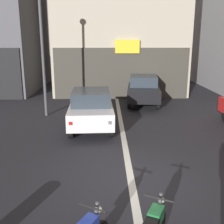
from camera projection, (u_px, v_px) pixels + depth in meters
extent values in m
plane|color=#232328|center=(131.00, 181.00, 7.44)|extent=(120.00, 120.00, 0.00)
cube|color=silver|center=(120.00, 119.00, 13.24)|extent=(0.20, 18.00, 0.01)
cube|color=#B2A893|center=(119.00, 20.00, 20.38)|extent=(8.79, 7.95, 10.17)
cube|color=#3E3A33|center=(121.00, 74.00, 17.38)|extent=(8.44, 0.10, 3.20)
cube|color=yellow|center=(127.00, 47.00, 16.89)|extent=(1.49, 0.16, 0.81)
cylinder|color=black|center=(76.00, 112.00, 13.16)|extent=(0.21, 0.65, 0.64)
cylinder|color=black|center=(108.00, 112.00, 13.25)|extent=(0.21, 0.65, 0.64)
cylinder|color=black|center=(71.00, 130.00, 10.65)|extent=(0.21, 0.65, 0.64)
cylinder|color=black|center=(111.00, 129.00, 10.74)|extent=(0.21, 0.65, 0.64)
cube|color=silver|center=(91.00, 110.00, 11.84)|extent=(1.92, 4.17, 0.66)
cube|color=#2D3842|center=(91.00, 97.00, 11.54)|extent=(1.63, 2.03, 0.56)
cube|color=red|center=(71.00, 123.00, 9.84)|extent=(0.14, 0.07, 0.12)
cube|color=red|center=(110.00, 123.00, 9.92)|extent=(0.14, 0.07, 0.12)
cylinder|color=black|center=(158.00, 104.00, 14.98)|extent=(0.25, 0.66, 0.64)
cylinder|color=black|center=(129.00, 103.00, 15.11)|extent=(0.25, 0.66, 0.64)
cylinder|color=black|center=(155.00, 94.00, 17.49)|extent=(0.25, 0.66, 0.64)
cylinder|color=black|center=(130.00, 94.00, 17.62)|extent=(0.25, 0.66, 0.64)
cube|color=black|center=(143.00, 91.00, 16.19)|extent=(2.19, 4.26, 0.66)
cube|color=#2D3842|center=(143.00, 81.00, 16.18)|extent=(1.75, 2.12, 0.56)
cube|color=red|center=(153.00, 85.00, 18.07)|extent=(0.15, 0.07, 0.12)
cube|color=red|center=(132.00, 85.00, 18.18)|extent=(0.15, 0.07, 0.12)
cylinder|color=#47474C|center=(43.00, 57.00, 13.13)|extent=(0.14, 0.14, 5.73)
cylinder|color=#4C4C51|center=(95.00, 222.00, 4.78)|extent=(0.18, 0.24, 0.70)
cylinder|color=black|center=(92.00, 208.00, 4.63)|extent=(0.50, 0.30, 0.04)
sphere|color=silver|center=(99.00, 210.00, 4.85)|extent=(0.12, 0.12, 0.12)
cube|color=#1E7238|center=(156.00, 215.00, 4.85)|extent=(0.36, 0.42, 0.24)
cylinder|color=#4C4C51|center=(159.00, 212.00, 5.06)|extent=(0.17, 0.24, 0.70)
cylinder|color=black|center=(159.00, 199.00, 4.91)|extent=(0.51, 0.27, 0.04)
sphere|color=silver|center=(161.00, 200.00, 5.13)|extent=(0.12, 0.12, 0.12)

